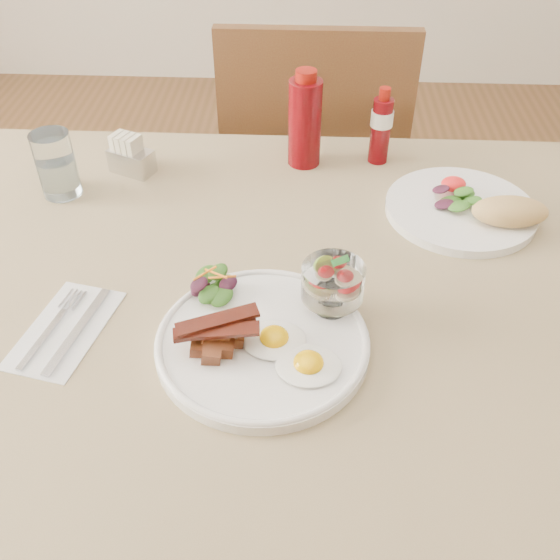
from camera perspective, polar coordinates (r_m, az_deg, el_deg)
The scene contains 13 objects.
table at distance 0.99m, azimuth 2.79°, elevation -3.64°, with size 1.33×0.88×0.75m.
chair_far at distance 1.60m, azimuth 2.93°, elevation 9.51°, with size 0.42×0.42×0.93m.
main_plate at distance 0.82m, azimuth -1.61°, elevation -5.77°, with size 0.28×0.28×0.02m, color white.
fried_eggs at distance 0.79m, azimuth 1.01°, elevation -6.52°, with size 0.14×0.12×0.02m.
bacon_potato_pile at distance 0.79m, azimuth -5.76°, elevation -5.13°, with size 0.11×0.07×0.04m.
side_salad at distance 0.87m, azimuth -6.03°, elevation -0.59°, with size 0.08×0.07×0.04m.
fruit_cup at distance 0.83m, azimuth 4.85°, elevation -0.21°, with size 0.08×0.08×0.09m.
second_plate at distance 1.09m, azimuth 17.15°, elevation 6.27°, with size 0.26×0.25×0.06m.
ketchup_bottle at distance 1.17m, azimuth 2.29°, elevation 14.29°, with size 0.08×0.08×0.18m.
hot_sauce_bottle at distance 1.19m, azimuth 9.22°, elevation 13.66°, with size 0.04×0.04×0.14m.
sugar_caddy at distance 1.19m, azimuth -13.53°, elevation 10.90°, with size 0.09×0.07×0.07m.
water_glass at distance 1.15m, azimuth -19.71°, elevation 9.61°, with size 0.07×0.07×0.11m.
napkin_cutlery at distance 0.89m, azimuth -18.99°, elevation -4.28°, with size 0.13×0.19×0.01m.
Camera 1 is at (-0.01, -0.71, 1.35)m, focal length 40.00 mm.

